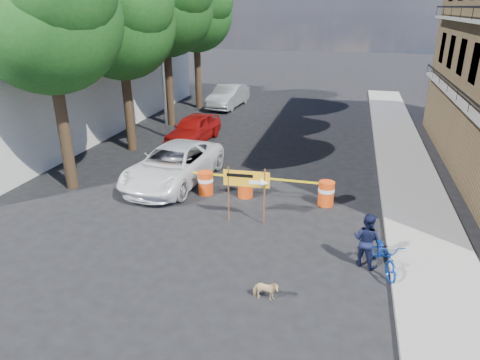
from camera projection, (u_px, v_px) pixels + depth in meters
The scene contains 19 objects.
ground at pixel (223, 232), 13.62m from camera, with size 120.00×120.00×0.00m, color black.
sidewalk_east at pixel (409, 179), 17.54m from camera, with size 2.40×40.00×0.15m, color gray.
white_building at pixel (54, 75), 24.45m from camera, with size 8.00×22.00×6.00m, color silver.
tree_near at pixel (47, 16), 14.56m from camera, with size 5.46×5.20×9.15m.
tree_mid_a at pixel (121, 22), 19.18m from camera, with size 5.25×5.00×8.68m.
tree_mid_b at pixel (165, 5), 23.40m from camera, with size 5.67×5.40×9.62m.
tree_far at pixel (197, 14), 28.08m from camera, with size 5.04×4.80×8.84m.
streetlamp at pixel (163, 55), 21.85m from camera, with size 1.25×0.18×8.00m.
barrel_far_left at pixel (170, 177), 16.69m from camera, with size 0.58×0.58×0.90m.
barrel_mid_left at pixel (206, 183), 16.19m from camera, with size 0.58×0.58×0.90m.
barrel_mid_right at pixel (245, 185), 15.97m from camera, with size 0.58×0.58×0.90m.
barrel_far_right at pixel (326, 193), 15.29m from camera, with size 0.58×0.58×0.90m.
detour_sign at pixel (253, 183), 13.66m from camera, with size 1.50×0.29×1.93m.
pedestrian at pixel (366, 240), 11.61m from camera, with size 0.76×0.59×1.56m, color black.
bicycle at pixel (386, 239), 11.35m from camera, with size 0.64×0.97×1.85m, color #1543AD.
dog at pixel (265, 291), 10.37m from camera, with size 0.29×0.64×0.54m, color #DFBB80.
suv_white at pixel (173, 165), 17.19m from camera, with size 2.50×5.43×1.51m, color white.
sedan_red at pixel (194, 129), 22.41m from camera, with size 1.70×4.23×1.44m, color #A50F0D.
sedan_silver at pixel (228, 96), 30.22m from camera, with size 1.66×4.77×1.57m, color #A6A7AD.
Camera 1 is at (3.51, -11.47, 6.67)m, focal length 32.00 mm.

